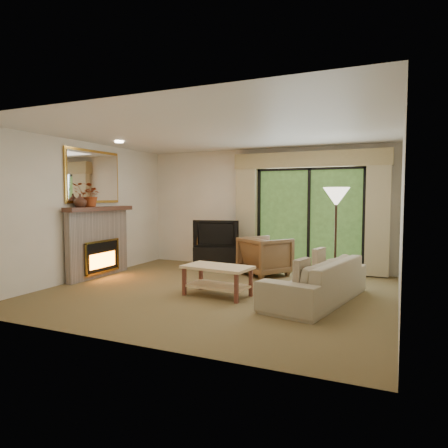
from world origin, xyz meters
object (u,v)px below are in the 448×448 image
at_px(armchair, 265,256).
at_px(coffee_table, 217,281).
at_px(sofa, 316,280).
at_px(media_console, 217,257).

xyz_separation_m(armchair, coffee_table, (-0.18, -1.87, -0.15)).
bearing_deg(sofa, armchair, -128.40).
height_order(media_console, coffee_table, media_console).
distance_m(media_console, coffee_table, 2.42).
distance_m(armchair, coffee_table, 1.89).
distance_m(media_console, armchair, 1.26).
xyz_separation_m(media_console, coffee_table, (1.02, -2.19, -0.00)).
bearing_deg(armchair, media_console, 19.37).
distance_m(media_console, sofa, 3.14).
bearing_deg(media_console, armchair, -27.92).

